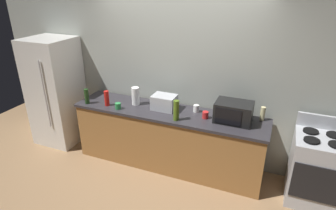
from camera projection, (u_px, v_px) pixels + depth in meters
ground_plane at (157, 178)px, 4.09m from camera, size 8.00×8.00×0.00m
back_wall at (178, 73)px, 4.23m from camera, size 6.40×0.10×2.70m
counter_run at (168, 138)px, 4.25m from camera, size 2.84×0.64×0.90m
refrigerator at (56, 92)px, 4.78m from camera, size 0.72×0.73×1.80m
stove_range at (315, 169)px, 3.55m from camera, size 0.60×0.61×1.08m
microwave at (234, 112)px, 3.73m from camera, size 0.48×0.35×0.27m
toaster_oven at (164, 102)px, 4.10m from camera, size 0.34×0.26×0.21m
paper_towel_roll at (136, 96)px, 4.25m from camera, size 0.12×0.12×0.27m
bottle_wine at (87, 96)px, 4.28m from camera, size 0.07×0.07×0.23m
bottle_hand_soap at (263, 114)px, 3.77m from camera, size 0.06×0.06×0.19m
bottle_hot_sauce at (107, 98)px, 4.22m from camera, size 0.07×0.07×0.23m
bottle_olive_oil at (176, 110)px, 3.76m from camera, size 0.08×0.08×0.28m
mug_red at (205, 115)px, 3.85m from camera, size 0.08×0.08×0.10m
mug_green at (118, 106)px, 4.13m from camera, size 0.09×0.09×0.09m
mug_white at (196, 108)px, 4.03m from camera, size 0.08×0.08×0.10m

